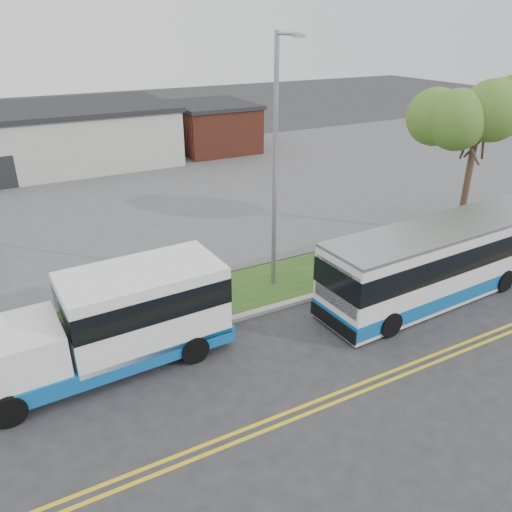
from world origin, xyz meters
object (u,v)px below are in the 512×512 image
tree_east (481,110)px  transit_bus (442,260)px  streetlight_near (276,160)px  shuttle_bus (120,317)px

tree_east → transit_bus: tree_east is taller
tree_east → streetlight_near: bearing=-178.6°
streetlight_near → shuttle_bus: size_ratio=1.19×
tree_east → shuttle_bus: (-17.69, -2.36, -4.59)m
shuttle_bus → streetlight_near: bearing=14.7°
tree_east → shuttle_bus: tree_east is taller
transit_bus → streetlight_near: bearing=142.6°
transit_bus → tree_east: bearing=32.4°
streetlight_near → transit_bus: bearing=-34.7°
tree_east → transit_bus: 8.36m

